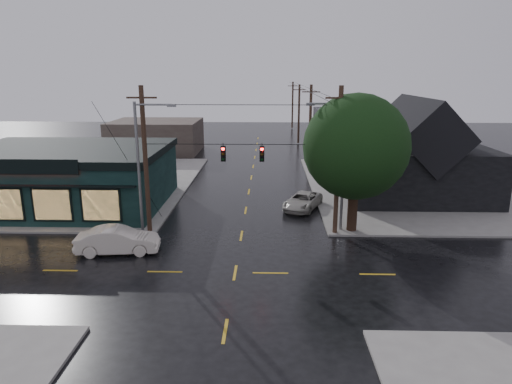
{
  "coord_description": "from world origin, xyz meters",
  "views": [
    {
      "loc": [
        1.85,
        -23.68,
        10.97
      ],
      "look_at": [
        1.01,
        6.01,
        3.14
      ],
      "focal_mm": 32.0,
      "sensor_mm": 36.0,
      "label": 1
    }
  ],
  "objects_px": {
    "utility_pole_ne": "(335,234)",
    "corner_tree": "(356,147)",
    "suv_silver": "(303,201)",
    "utility_pole_nw": "(150,232)",
    "sedan_cream": "(118,240)"
  },
  "relations": [
    {
      "from": "utility_pole_nw",
      "to": "sedan_cream",
      "type": "height_order",
      "value": "utility_pole_nw"
    },
    {
      "from": "sedan_cream",
      "to": "suv_silver",
      "type": "bearing_deg",
      "value": -57.8
    },
    {
      "from": "utility_pole_nw",
      "to": "suv_silver",
      "type": "distance_m",
      "value": 12.73
    },
    {
      "from": "utility_pole_nw",
      "to": "utility_pole_ne",
      "type": "bearing_deg",
      "value": 0.0
    },
    {
      "from": "utility_pole_ne",
      "to": "corner_tree",
      "type": "bearing_deg",
      "value": 22.96
    },
    {
      "from": "utility_pole_nw",
      "to": "corner_tree",
      "type": "bearing_deg",
      "value": 2.12
    },
    {
      "from": "suv_silver",
      "to": "utility_pole_ne",
      "type": "bearing_deg",
      "value": -50.42
    },
    {
      "from": "corner_tree",
      "to": "sedan_cream",
      "type": "height_order",
      "value": "corner_tree"
    },
    {
      "from": "corner_tree",
      "to": "utility_pole_ne",
      "type": "relative_size",
      "value": 0.94
    },
    {
      "from": "corner_tree",
      "to": "sedan_cream",
      "type": "distance_m",
      "value": 16.7
    },
    {
      "from": "utility_pole_nw",
      "to": "utility_pole_ne",
      "type": "height_order",
      "value": "same"
    },
    {
      "from": "corner_tree",
      "to": "utility_pole_ne",
      "type": "distance_m",
      "value": 6.22
    },
    {
      "from": "sedan_cream",
      "to": "suv_silver",
      "type": "relative_size",
      "value": 1.05
    },
    {
      "from": "utility_pole_ne",
      "to": "suv_silver",
      "type": "relative_size",
      "value": 2.1
    },
    {
      "from": "suv_silver",
      "to": "corner_tree",
      "type": "bearing_deg",
      "value": -38.11
    }
  ]
}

